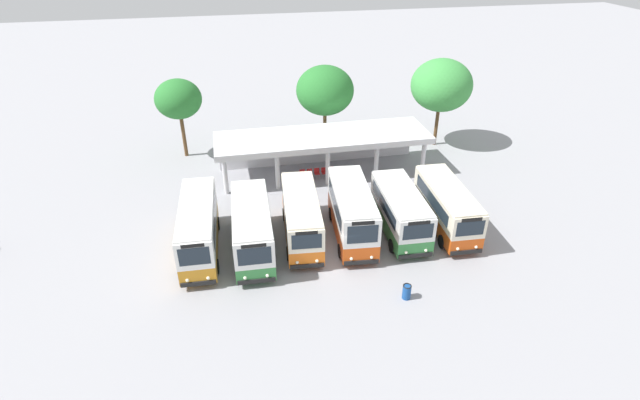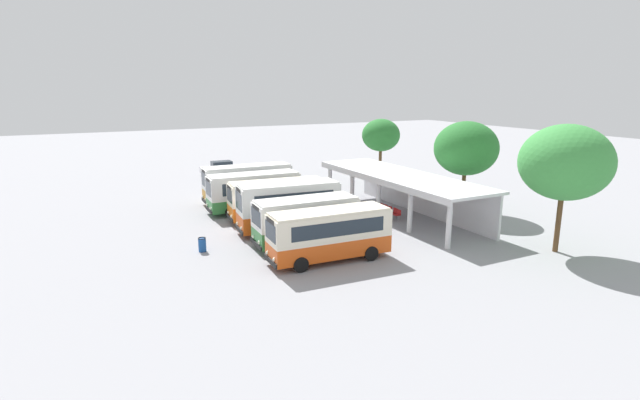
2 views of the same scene
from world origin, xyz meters
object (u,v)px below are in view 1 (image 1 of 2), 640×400
city_bus_second_in_row (252,227)px  litter_bin_apron (407,292)px  city_bus_fifth_blue (400,210)px  waiting_chair_far_end_seat (338,170)px  waiting_chair_fifth_seat (331,171)px  city_bus_nearest_orange (198,227)px  waiting_chair_second_from_end (310,173)px  waiting_chair_end_by_column (302,174)px  city_bus_middle_cream (301,216)px  city_bus_far_end_green (447,206)px  waiting_chair_fourth_seat (324,172)px  city_bus_fourth_amber (352,211)px  waiting_chair_middle_seat (317,172)px

city_bus_second_in_row → litter_bin_apron: size_ratio=8.49×
city_bus_fifth_blue → waiting_chair_far_end_seat: city_bus_fifth_blue is taller
waiting_chair_fifth_seat → litter_bin_apron: 15.31m
city_bus_nearest_orange → waiting_chair_second_from_end: city_bus_nearest_orange is taller
city_bus_nearest_orange → waiting_chair_second_from_end: (8.59, 8.40, -1.33)m
waiting_chair_end_by_column → waiting_chair_far_end_seat: 3.01m
city_bus_middle_cream → litter_bin_apron: (4.74, -7.03, -1.27)m
city_bus_far_end_green → litter_bin_apron: bearing=-128.7°
city_bus_nearest_orange → waiting_chair_far_end_seat: bearing=37.3°
waiting_chair_fifth_seat → city_bus_second_in_row: bearing=-128.3°
waiting_chair_far_end_seat → city_bus_second_in_row: bearing=-130.8°
waiting_chair_fifth_seat → litter_bin_apron: size_ratio=0.96×
city_bus_nearest_orange → waiting_chair_fourth_seat: (9.79, 8.40, -1.33)m
city_bus_middle_cream → city_bus_fourth_amber: 3.31m
city_bus_fifth_blue → waiting_chair_far_end_seat: bearing=103.2°
city_bus_fourth_amber → waiting_chair_fifth_seat: (0.59, 8.73, -1.42)m
waiting_chair_end_by_column → city_bus_nearest_orange: bearing=-133.6°
city_bus_fourth_amber → waiting_chair_second_from_end: size_ratio=8.57×
city_bus_middle_cream → city_bus_fourth_amber: bearing=-8.2°
city_bus_fifth_blue → waiting_chair_fifth_seat: (-2.68, 8.93, -1.21)m
city_bus_far_end_green → city_bus_nearest_orange: bearing=178.2°
waiting_chair_far_end_seat → waiting_chair_fourth_seat: bearing=179.5°
city_bus_middle_cream → city_bus_fourth_amber: size_ratio=1.04×
litter_bin_apron → city_bus_second_in_row: bearing=142.0°
city_bus_fourth_amber → waiting_chair_middle_seat: size_ratio=8.57×
waiting_chair_middle_seat → city_bus_fifth_blue: bearing=-66.4°
city_bus_nearest_orange → litter_bin_apron: bearing=-31.2°
city_bus_fifth_blue → litter_bin_apron: size_ratio=7.70×
waiting_chair_end_by_column → waiting_chair_fourth_seat: size_ratio=1.00×
city_bus_far_end_green → waiting_chair_middle_seat: city_bus_far_end_green is taller
city_bus_middle_cream → city_bus_fifth_blue: bearing=-5.8°
waiting_chair_second_from_end → waiting_chair_fourth_seat: (1.20, -0.01, 0.00)m
waiting_chair_fourth_seat → waiting_chair_fifth_seat: same height
waiting_chair_second_from_end → waiting_chair_fifth_seat: size_ratio=1.00×
city_bus_second_in_row → waiting_chair_middle_seat: size_ratio=8.88×
city_bus_fifth_blue → waiting_chair_fifth_seat: city_bus_fifth_blue is taller
waiting_chair_middle_seat → waiting_chair_end_by_column: bearing=-178.8°
city_bus_middle_cream → waiting_chair_end_by_column: 8.41m
city_bus_middle_cream → waiting_chair_second_from_end: (2.05, 8.21, -1.20)m
city_bus_nearest_orange → city_bus_second_in_row: (3.27, -0.58, -0.08)m
city_bus_nearest_orange → waiting_chair_second_from_end: size_ratio=9.18×
waiting_chair_end_by_column → litter_bin_apron: 15.57m
city_bus_fifth_blue → litter_bin_apron: (-1.81, -6.36, -1.27)m
waiting_chair_second_from_end → waiting_chair_middle_seat: same height
waiting_chair_fourth_seat → waiting_chair_fifth_seat: 0.60m
waiting_chair_second_from_end → waiting_chair_far_end_seat: bearing=-0.4°
waiting_chair_fifth_seat → waiting_chair_far_end_seat: bearing=-6.7°
city_bus_second_in_row → waiting_chair_middle_seat: bearing=56.6°
city_bus_second_in_row → city_bus_far_end_green: 13.08m
waiting_chair_end_by_column → waiting_chair_second_from_end: bearing=1.3°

